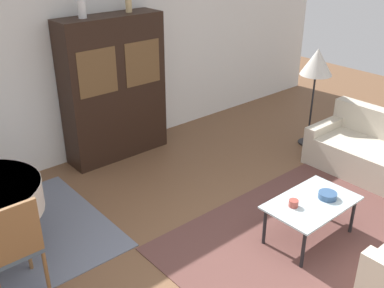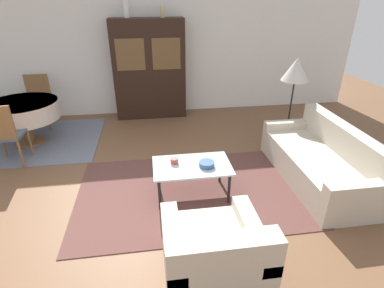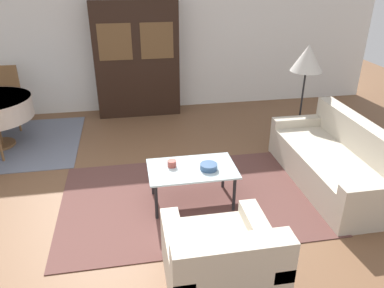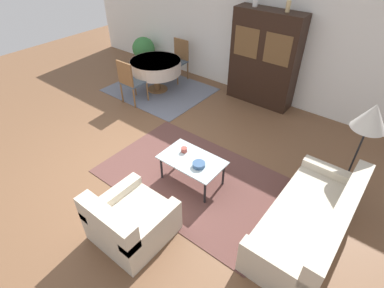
{
  "view_description": "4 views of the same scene",
  "coord_description": "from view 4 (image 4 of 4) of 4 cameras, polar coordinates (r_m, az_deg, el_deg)",
  "views": [
    {
      "loc": [
        -2.53,
        -1.78,
        2.97
      ],
      "look_at": [
        0.2,
        1.4,
        0.95
      ],
      "focal_mm": 42.0,
      "sensor_mm": 36.0,
      "label": 1
    },
    {
      "loc": [
        0.45,
        -2.84,
        2.37
      ],
      "look_at": [
        0.92,
        0.35,
        0.75
      ],
      "focal_mm": 28.0,
      "sensor_mm": 36.0,
      "label": 2
    },
    {
      "loc": [
        0.28,
        -3.2,
        2.5
      ],
      "look_at": [
        0.92,
        0.35,
        0.75
      ],
      "focal_mm": 35.0,
      "sensor_mm": 36.0,
      "label": 3
    },
    {
      "loc": [
        3.06,
        -2.36,
        3.4
      ],
      "look_at": [
        0.92,
        0.35,
        0.75
      ],
      "focal_mm": 28.0,
      "sensor_mm": 36.0,
      "label": 4
    }
  ],
  "objects": [
    {
      "name": "armchair",
      "position": [
        4.03,
        -11.75,
        -14.33
      ],
      "size": [
        0.89,
        0.91,
        0.76
      ],
      "color": "beige",
      "rests_on": "ground_plane"
    },
    {
      "name": "dining_rug",
      "position": [
        7.48,
        -6.14,
        10.24
      ],
      "size": [
        2.29,
        1.88,
        0.01
      ],
      "color": "slate",
      "rests_on": "ground_plane"
    },
    {
      "name": "ground_plane",
      "position": [
        5.15,
        -10.53,
        -4.68
      ],
      "size": [
        14.0,
        14.0,
        0.0
      ],
      "primitive_type": "plane",
      "color": "brown"
    },
    {
      "name": "dining_chair_far",
      "position": [
        7.8,
        -2.58,
        16.1
      ],
      "size": [
        0.44,
        0.44,
        0.99
      ],
      "rotation": [
        0.0,
        0.0,
        3.14
      ],
      "color": "brown",
      "rests_on": "dining_rug"
    },
    {
      "name": "vase_short",
      "position": [
        6.3,
        17.85,
        23.7
      ],
      "size": [
        0.08,
        0.08,
        0.2
      ],
      "color": "tan",
      "rests_on": "display_cabinet"
    },
    {
      "name": "couch",
      "position": [
        4.22,
        21.65,
        -13.81
      ],
      "size": [
        0.87,
        1.97,
        0.79
      ],
      "rotation": [
        0.0,
        0.0,
        1.57
      ],
      "color": "beige",
      "rests_on": "ground_plane"
    },
    {
      "name": "bowl",
      "position": [
        4.4,
        1.31,
        -3.95
      ],
      "size": [
        0.19,
        0.19,
        0.06
      ],
      "color": "#33517A",
      "rests_on": "coffee_table"
    },
    {
      "name": "cup",
      "position": [
        4.67,
        -1.52,
        -1.11
      ],
      "size": [
        0.1,
        0.1,
        0.07
      ],
      "color": "#9E4238",
      "rests_on": "coffee_table"
    },
    {
      "name": "dining_table",
      "position": [
        7.24,
        -6.89,
        14.41
      ],
      "size": [
        1.18,
        1.18,
        0.74
      ],
      "color": "brown",
      "rests_on": "dining_rug"
    },
    {
      "name": "coffee_table",
      "position": [
        4.57,
        0.0,
        -3.39
      ],
      "size": [
        0.97,
        0.6,
        0.44
      ],
      "color": "black",
      "rests_on": "area_rug"
    },
    {
      "name": "area_rug",
      "position": [
        4.88,
        0.51,
        -6.56
      ],
      "size": [
        2.99,
        1.92,
        0.01
      ],
      "color": "brown",
      "rests_on": "ground_plane"
    },
    {
      "name": "dining_chair_near",
      "position": [
        6.76,
        -11.74,
        11.86
      ],
      "size": [
        0.44,
        0.44,
        0.99
      ],
      "color": "brown",
      "rests_on": "dining_rug"
    },
    {
      "name": "floor_lamp",
      "position": [
        4.67,
        30.97,
        4.12
      ],
      "size": [
        0.46,
        0.46,
        1.46
      ],
      "color": "black",
      "rests_on": "ground_plane"
    },
    {
      "name": "wall_back",
      "position": [
        7.03,
        11.44,
        19.82
      ],
      "size": [
        10.0,
        0.06,
        2.7
      ],
      "color": "white",
      "rests_on": "ground_plane"
    },
    {
      "name": "display_cabinet",
      "position": [
        6.73,
        13.55,
        15.43
      ],
      "size": [
        1.43,
        0.44,
        1.97
      ],
      "color": "black",
      "rests_on": "ground_plane"
    },
    {
      "name": "potted_plant",
      "position": [
        8.75,
        -9.2,
        17.32
      ],
      "size": [
        0.61,
        0.61,
        0.79
      ],
      "color": "#4C4C51",
      "rests_on": "ground_plane"
    }
  ]
}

